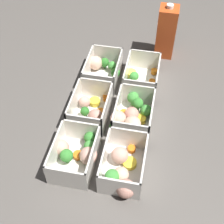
{
  "coord_description": "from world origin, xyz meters",
  "views": [
    {
      "loc": [
        0.62,
        0.13,
        0.73
      ],
      "look_at": [
        0.0,
        0.0,
        0.03
      ],
      "focal_mm": 50.0,
      "sensor_mm": 36.0,
      "label": 1
    }
  ],
  "objects_px": {
    "container_far_center": "(131,116)",
    "juice_carton": "(166,32)",
    "container_near_right": "(77,153)",
    "container_far_right": "(122,169)",
    "container_near_center": "(91,110)",
    "container_near_left": "(102,70)",
    "container_far_left": "(139,78)"
  },
  "relations": [
    {
      "from": "container_near_center",
      "to": "container_far_center",
      "type": "distance_m",
      "value": 0.12
    },
    {
      "from": "container_far_left",
      "to": "container_far_right",
      "type": "height_order",
      "value": "same"
    },
    {
      "from": "container_near_center",
      "to": "container_far_left",
      "type": "xyz_separation_m",
      "value": [
        -0.17,
        0.12,
        0.0
      ]
    },
    {
      "from": "container_near_left",
      "to": "container_far_center",
      "type": "bearing_deg",
      "value": 34.42
    },
    {
      "from": "container_far_left",
      "to": "container_far_center",
      "type": "relative_size",
      "value": 1.03
    },
    {
      "from": "container_near_right",
      "to": "container_far_right",
      "type": "relative_size",
      "value": 0.88
    },
    {
      "from": "container_near_right",
      "to": "container_far_left",
      "type": "xyz_separation_m",
      "value": [
        -0.34,
        0.12,
        -0.0
      ]
    },
    {
      "from": "container_near_right",
      "to": "container_near_center",
      "type": "bearing_deg",
      "value": -179.74
    },
    {
      "from": "container_near_center",
      "to": "container_near_right",
      "type": "bearing_deg",
      "value": 0.26
    },
    {
      "from": "container_far_center",
      "to": "juice_carton",
      "type": "relative_size",
      "value": 0.82
    },
    {
      "from": "container_near_left",
      "to": "container_near_center",
      "type": "relative_size",
      "value": 0.94
    },
    {
      "from": "container_far_left",
      "to": "container_near_right",
      "type": "bearing_deg",
      "value": -20.16
    },
    {
      "from": "juice_carton",
      "to": "container_far_center",
      "type": "bearing_deg",
      "value": -10.62
    },
    {
      "from": "container_far_right",
      "to": "juice_carton",
      "type": "relative_size",
      "value": 0.9
    },
    {
      "from": "container_near_left",
      "to": "container_far_left",
      "type": "bearing_deg",
      "value": 84.88
    },
    {
      "from": "container_far_center",
      "to": "container_far_right",
      "type": "distance_m",
      "value": 0.19
    },
    {
      "from": "container_far_left",
      "to": "juice_carton",
      "type": "distance_m",
      "value": 0.21
    },
    {
      "from": "container_far_center",
      "to": "container_far_right",
      "type": "xyz_separation_m",
      "value": [
        0.19,
        0.01,
        -0.0
      ]
    },
    {
      "from": "container_far_left",
      "to": "container_far_right",
      "type": "distance_m",
      "value": 0.36
    },
    {
      "from": "container_near_left",
      "to": "juice_carton",
      "type": "height_order",
      "value": "juice_carton"
    },
    {
      "from": "container_near_center",
      "to": "container_far_right",
      "type": "distance_m",
      "value": 0.23
    },
    {
      "from": "container_near_left",
      "to": "container_far_right",
      "type": "xyz_separation_m",
      "value": [
        0.37,
        0.14,
        0.0
      ]
    },
    {
      "from": "container_near_right",
      "to": "container_far_center",
      "type": "relative_size",
      "value": 0.97
    },
    {
      "from": "container_near_left",
      "to": "container_far_right",
      "type": "distance_m",
      "value": 0.4
    },
    {
      "from": "container_far_left",
      "to": "container_far_right",
      "type": "xyz_separation_m",
      "value": [
        0.36,
        0.01,
        0.0
      ]
    },
    {
      "from": "container_near_right",
      "to": "container_far_left",
      "type": "relative_size",
      "value": 0.94
    },
    {
      "from": "container_near_right",
      "to": "juice_carton",
      "type": "height_order",
      "value": "juice_carton"
    },
    {
      "from": "container_near_right",
      "to": "container_far_left",
      "type": "height_order",
      "value": "same"
    },
    {
      "from": "container_near_left",
      "to": "container_far_right",
      "type": "relative_size",
      "value": 0.92
    },
    {
      "from": "container_near_center",
      "to": "juice_carton",
      "type": "height_order",
      "value": "juice_carton"
    },
    {
      "from": "container_near_center",
      "to": "container_far_right",
      "type": "relative_size",
      "value": 0.98
    },
    {
      "from": "container_near_center",
      "to": "container_far_left",
      "type": "relative_size",
      "value": 1.04
    }
  ]
}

